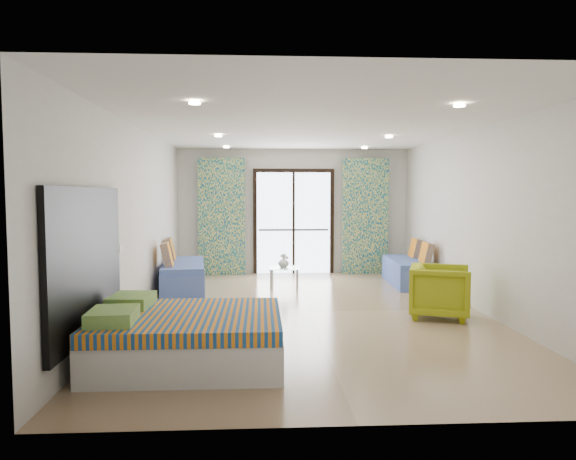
{
  "coord_description": "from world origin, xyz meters",
  "views": [
    {
      "loc": [
        -0.72,
        -7.43,
        1.73
      ],
      "look_at": [
        -0.28,
        0.83,
        1.15
      ],
      "focal_mm": 32.0,
      "sensor_mm": 36.0,
      "label": 1
    }
  ],
  "objects": [
    {
      "name": "floor",
      "position": [
        0.0,
        0.0,
        0.0
      ],
      "size": [
        5.0,
        7.5,
        0.01
      ],
      "primitive_type": null,
      "color": "#957859",
      "rests_on": "ground"
    },
    {
      "name": "ceiling",
      "position": [
        0.0,
        0.0,
        2.7
      ],
      "size": [
        5.0,
        7.5,
        0.01
      ],
      "primitive_type": null,
      "color": "silver",
      "rests_on": "ground"
    },
    {
      "name": "wall_back",
      "position": [
        0.0,
        3.75,
        1.35
      ],
      "size": [
        5.0,
        0.01,
        2.7
      ],
      "primitive_type": null,
      "color": "silver",
      "rests_on": "ground"
    },
    {
      "name": "wall_front",
      "position": [
        0.0,
        -3.75,
        1.35
      ],
      "size": [
        5.0,
        0.01,
        2.7
      ],
      "primitive_type": null,
      "color": "silver",
      "rests_on": "ground"
    },
    {
      "name": "wall_left",
      "position": [
        -2.5,
        0.0,
        1.35
      ],
      "size": [
        0.01,
        7.5,
        2.7
      ],
      "primitive_type": null,
      "color": "silver",
      "rests_on": "ground"
    },
    {
      "name": "wall_right",
      "position": [
        2.5,
        0.0,
        1.35
      ],
      "size": [
        0.01,
        7.5,
        2.7
      ],
      "primitive_type": null,
      "color": "silver",
      "rests_on": "ground"
    },
    {
      "name": "balcony_door",
      "position": [
        0.0,
        3.72,
        1.26
      ],
      "size": [
        1.76,
        0.08,
        2.28
      ],
      "color": "black",
      "rests_on": "floor"
    },
    {
      "name": "balcony_rail",
      "position": [
        0.0,
        3.73,
        0.95
      ],
      "size": [
        1.52,
        0.03,
        0.04
      ],
      "primitive_type": "cube",
      "color": "#595451",
      "rests_on": "balcony_door"
    },
    {
      "name": "curtain_left",
      "position": [
        -1.55,
        3.57,
        1.25
      ],
      "size": [
        1.0,
        0.1,
        2.5
      ],
      "primitive_type": "cube",
      "color": "silver",
      "rests_on": "floor"
    },
    {
      "name": "curtain_right",
      "position": [
        1.55,
        3.57,
        1.25
      ],
      "size": [
        1.0,
        0.1,
        2.5
      ],
      "primitive_type": "cube",
      "color": "silver",
      "rests_on": "floor"
    },
    {
      "name": "downlight_a",
      "position": [
        -1.4,
        -2.0,
        2.67
      ],
      "size": [
        0.12,
        0.12,
        0.02
      ],
      "primitive_type": "cylinder",
      "color": "#FFE0B2",
      "rests_on": "ceiling"
    },
    {
      "name": "downlight_b",
      "position": [
        1.4,
        -2.0,
        2.67
      ],
      "size": [
        0.12,
        0.12,
        0.02
      ],
      "primitive_type": "cylinder",
      "color": "#FFE0B2",
      "rests_on": "ceiling"
    },
    {
      "name": "downlight_c",
      "position": [
        -1.4,
        1.0,
        2.67
      ],
      "size": [
        0.12,
        0.12,
        0.02
      ],
      "primitive_type": "cylinder",
      "color": "#FFE0B2",
      "rests_on": "ceiling"
    },
    {
      "name": "downlight_d",
      "position": [
        1.4,
        1.0,
        2.67
      ],
      "size": [
        0.12,
        0.12,
        0.02
      ],
      "primitive_type": "cylinder",
      "color": "#FFE0B2",
      "rests_on": "ceiling"
    },
    {
      "name": "downlight_e",
      "position": [
        -1.4,
        3.0,
        2.67
      ],
      "size": [
        0.12,
        0.12,
        0.02
      ],
      "primitive_type": "cylinder",
      "color": "#FFE0B2",
      "rests_on": "ceiling"
    },
    {
      "name": "downlight_f",
      "position": [
        1.4,
        3.0,
        2.67
      ],
      "size": [
        0.12,
        0.12,
        0.02
      ],
      "primitive_type": "cylinder",
      "color": "#FFE0B2",
      "rests_on": "ceiling"
    },
    {
      "name": "headboard",
      "position": [
        -2.46,
        -2.23,
        1.05
      ],
      "size": [
        0.06,
        2.1,
        1.5
      ],
      "primitive_type": "cube",
      "color": "black",
      "rests_on": "floor"
    },
    {
      "name": "switch_plate",
      "position": [
        -2.47,
        -0.98,
        1.05
      ],
      "size": [
        0.02,
        0.1,
        0.1
      ],
      "primitive_type": "cube",
      "color": "silver",
      "rests_on": "wall_left"
    },
    {
      "name": "bed",
      "position": [
        -1.48,
        -2.23,
        0.27
      ],
      "size": [
        1.87,
        1.52,
        0.64
      ],
      "color": "silver",
      "rests_on": "floor"
    },
    {
      "name": "daybed_left",
      "position": [
        -2.12,
        1.74,
        0.29
      ],
      "size": [
        0.94,
        1.94,
        0.92
      ],
      "rotation": [
        0.0,
        0.0,
        0.12
      ],
      "color": "#4963B0",
      "rests_on": "floor"
    },
    {
      "name": "daybed_right",
      "position": [
        2.12,
        2.19,
        0.26
      ],
      "size": [
        0.76,
        1.75,
        0.85
      ],
      "rotation": [
        0.0,
        0.0,
        -0.05
      ],
      "color": "#4963B0",
      "rests_on": "floor"
    },
    {
      "name": "coffee_table",
      "position": [
        -0.28,
        2.06,
        0.32
      ],
      "size": [
        0.58,
        0.58,
        0.63
      ],
      "rotation": [
        0.0,
        0.0,
        -0.07
      ],
      "color": "silver",
      "rests_on": "floor"
    },
    {
      "name": "vase",
      "position": [
        -0.29,
        2.08,
        0.46
      ],
      "size": [
        0.2,
        0.21,
        0.2
      ],
      "primitive_type": "imported",
      "rotation": [
        0.0,
        0.0,
        -0.01
      ],
      "color": "white",
      "rests_on": "coffee_table"
    },
    {
      "name": "armchair",
      "position": [
        1.79,
        -0.44,
        0.4
      ],
      "size": [
        0.96,
        0.99,
        0.81
      ],
      "primitive_type": "imported",
      "rotation": [
        0.0,
        0.0,
        1.23
      ],
      "color": "#A3B016",
      "rests_on": "floor"
    }
  ]
}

